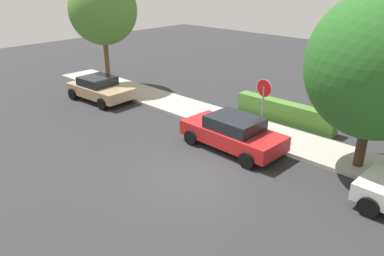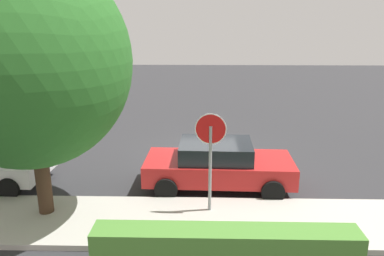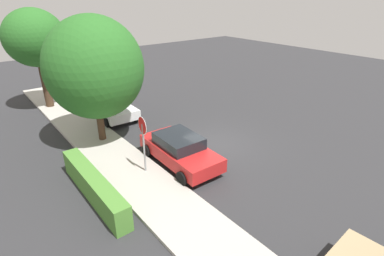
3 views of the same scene
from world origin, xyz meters
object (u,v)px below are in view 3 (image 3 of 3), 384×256
parked_car_red (180,150)px  parked_car_white (112,107)px  stop_sign (143,136)px  street_tree_far (95,68)px  street_tree_mid_block (35,39)px

parked_car_red → parked_car_white: (7.13, -0.02, -0.04)m
stop_sign → parked_car_red: 2.01m
street_tree_far → parked_car_white: bearing=-33.6°
stop_sign → street_tree_far: bearing=1.2°
parked_car_red → parked_car_white: 7.13m
parked_car_white → street_tree_mid_block: 6.47m
stop_sign → parked_car_white: size_ratio=0.68×
parked_car_red → street_tree_mid_block: street_tree_mid_block is taller
stop_sign → parked_car_white: stop_sign is taller
parked_car_red → street_tree_mid_block: (11.55, 2.66, 3.86)m
parked_car_white → street_tree_mid_block: bearing=31.2°
parked_car_red → street_tree_mid_block: bearing=12.9°
parked_car_red → street_tree_far: bearing=21.2°
parked_car_red → street_tree_far: size_ratio=0.68×
street_tree_mid_block → street_tree_far: street_tree_mid_block is taller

